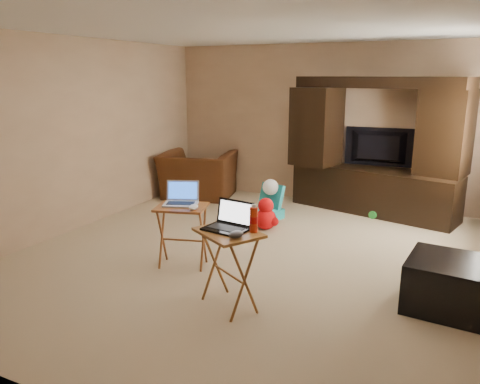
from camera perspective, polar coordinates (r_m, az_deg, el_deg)
The scene contains 19 objects.
floor at distance 5.42m, azimuth 0.93°, elevation -7.76°, with size 5.50×5.50×0.00m, color tan.
ceiling at distance 5.05m, azimuth 1.05°, elevation 19.57°, with size 5.50×5.50×0.00m, color silver.
wall_back at distance 7.65m, azimuth 9.75°, elevation 8.14°, with size 5.00×5.00×0.00m, color tan.
wall_front at distance 2.89m, azimuth -22.61°, elevation -2.43°, with size 5.00×5.00×0.00m, color tan.
wall_left at distance 6.53m, azimuth -19.48°, elevation 6.55°, with size 5.50×5.50×0.00m, color tan.
entertainment_center at distance 7.15m, azimuth 16.25°, elevation 5.33°, with size 2.44×0.61×2.00m, color black.
television at distance 7.35m, azimuth 16.49°, elevation 5.21°, with size 1.01×0.13×0.58m, color black.
recliner at distance 7.92m, azimuth -5.16°, elevation 2.09°, with size 1.16×1.02×0.76m, color #4D2510.
child_rocker at distance 6.71m, azimuth 3.36°, elevation -1.22°, with size 0.37×0.42×0.50m, color teal, non-canonical shape.
plush_toy at distance 6.26m, azimuth 3.15°, elevation -2.64°, with size 0.39×0.33×0.44m, color red, non-canonical shape.
push_toy at distance 7.09m, azimuth 17.53°, elevation -1.43°, with size 0.53×0.38×0.40m, color blue, non-canonical shape.
ottoman at distance 4.58m, azimuth 24.15°, elevation -10.24°, with size 0.70×0.70×0.45m, color black.
tray_table_left at distance 5.07m, azimuth -7.03°, elevation -5.36°, with size 0.52×0.41×0.67m, color brown.
tray_table_right at distance 4.17m, azimuth -1.36°, elevation -9.42°, with size 0.54×0.44×0.71m, color #955D24.
laptop_left at distance 4.98m, azimuth -7.29°, elevation -0.24°, with size 0.35×0.29×0.24m, color #B5B5BA.
laptop_right at distance 4.04m, azimuth -1.78°, elevation -3.03°, with size 0.37×0.30×0.24m, color black.
mouse_left at distance 4.81m, azimuth -5.70°, elevation -1.85°, with size 0.09×0.14×0.06m, color white.
mouse_right at distance 3.88m, azimuth -0.49°, elevation -5.19°, with size 0.09×0.14×0.06m, color #39393D.
water_bottle at distance 3.99m, azimuth 1.68°, elevation -3.40°, with size 0.07×0.07×0.22m, color red.
Camera 1 is at (2.11, -4.57, 2.02)m, focal length 35.00 mm.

